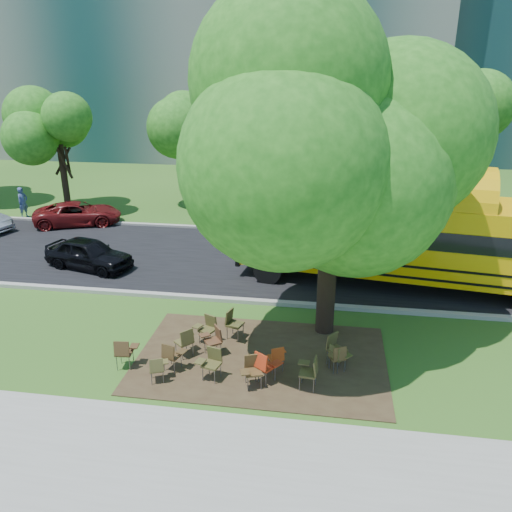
% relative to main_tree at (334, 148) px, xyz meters
% --- Properties ---
extents(ground, '(160.00, 160.00, 0.00)m').
position_rel_main_tree_xyz_m(ground, '(-2.73, -1.39, -5.69)').
color(ground, '#2E571B').
rests_on(ground, ground).
extents(sidewalk, '(60.00, 4.00, 0.04)m').
position_rel_main_tree_xyz_m(sidewalk, '(-2.73, -6.39, -5.67)').
color(sidewalk, gray).
rests_on(sidewalk, ground).
extents(dirt_patch, '(7.00, 4.50, 0.03)m').
position_rel_main_tree_xyz_m(dirt_patch, '(-1.73, -1.89, -5.68)').
color(dirt_patch, '#382819').
rests_on(dirt_patch, ground).
extents(asphalt_road, '(80.00, 8.00, 0.04)m').
position_rel_main_tree_xyz_m(asphalt_road, '(-2.73, 5.61, -5.67)').
color(asphalt_road, black).
rests_on(asphalt_road, ground).
extents(kerb_near, '(80.00, 0.25, 0.14)m').
position_rel_main_tree_xyz_m(kerb_near, '(-2.73, 1.61, -5.62)').
color(kerb_near, gray).
rests_on(kerb_near, ground).
extents(kerb_far, '(80.00, 0.25, 0.14)m').
position_rel_main_tree_xyz_m(kerb_far, '(-2.73, 9.71, -5.62)').
color(kerb_far, gray).
rests_on(kerb_far, ground).
extents(building_main, '(38.00, 16.00, 22.00)m').
position_rel_main_tree_xyz_m(building_main, '(-10.73, 34.61, 5.31)').
color(building_main, gray).
rests_on(building_main, ground).
extents(bg_tree_0, '(5.20, 5.20, 7.18)m').
position_rel_main_tree_xyz_m(bg_tree_0, '(-14.73, 11.61, -1.12)').
color(bg_tree_0, black).
rests_on(bg_tree_0, ground).
extents(bg_tree_2, '(4.80, 4.80, 6.62)m').
position_rel_main_tree_xyz_m(bg_tree_2, '(-7.73, 14.61, -1.48)').
color(bg_tree_2, black).
rests_on(bg_tree_2, ground).
extents(bg_tree_3, '(5.60, 5.60, 7.84)m').
position_rel_main_tree_xyz_m(bg_tree_3, '(5.27, 12.61, -0.66)').
color(bg_tree_3, black).
rests_on(bg_tree_3, ground).
extents(main_tree, '(7.07, 7.07, 9.24)m').
position_rel_main_tree_xyz_m(main_tree, '(0.00, 0.00, 0.00)').
color(main_tree, black).
rests_on(main_tree, ground).
extents(school_bus, '(13.77, 4.69, 3.31)m').
position_rel_main_tree_xyz_m(school_bus, '(4.05, 3.94, -3.78)').
color(school_bus, '#DA9E06').
rests_on(school_bus, ground).
extents(chair_0, '(0.60, 0.58, 0.90)m').
position_rel_main_tree_xyz_m(chair_0, '(-5.34, -2.90, -5.14)').
color(chair_0, '#462F19').
rests_on(chair_0, ground).
extents(chair_1, '(0.66, 0.52, 0.85)m').
position_rel_main_tree_xyz_m(chair_1, '(-4.04, -2.83, -5.17)').
color(chair_1, '#422F17').
rests_on(chair_1, ground).
extents(chair_2, '(0.52, 0.59, 0.77)m').
position_rel_main_tree_xyz_m(chair_2, '(-4.24, -3.40, -5.22)').
color(chair_2, '#4E4722').
rests_on(chair_2, ground).
extents(chair_3, '(0.68, 0.53, 0.90)m').
position_rel_main_tree_xyz_m(chair_3, '(-2.89, -3.02, -5.14)').
color(chair_3, '#49441F').
rests_on(chair_3, ground).
extents(chair_4, '(0.78, 0.62, 0.92)m').
position_rel_main_tree_xyz_m(chair_4, '(-1.48, -3.01, -5.12)').
color(chair_4, '#AA2C12').
rests_on(chair_4, ground).
extents(chair_5, '(0.60, 0.66, 0.88)m').
position_rel_main_tree_xyz_m(chair_5, '(-1.79, -3.19, -5.15)').
color(chair_5, '#4D371B').
rests_on(chair_5, ground).
extents(chair_6, '(0.54, 0.64, 0.92)m').
position_rel_main_tree_xyz_m(chair_6, '(-0.30, -3.07, -5.13)').
color(chair_6, '#4C4321').
rests_on(chair_6, ground).
extents(chair_7, '(0.67, 0.53, 0.78)m').
position_rel_main_tree_xyz_m(chair_7, '(0.39, -2.17, -5.21)').
color(chair_7, '#4C4821').
rests_on(chair_7, ground).
extents(chair_8, '(0.61, 0.77, 0.90)m').
position_rel_main_tree_xyz_m(chair_8, '(-3.86, -2.08, -5.14)').
color(chair_8, brown).
rests_on(chair_8, ground).
extents(chair_9, '(0.72, 0.57, 0.89)m').
position_rel_main_tree_xyz_m(chair_9, '(-3.44, -1.23, -5.15)').
color(chair_9, '#4A4420').
rests_on(chair_9, ground).
extents(chair_10, '(0.56, 0.72, 0.94)m').
position_rel_main_tree_xyz_m(chair_10, '(-2.73, -0.88, -5.11)').
color(chair_10, '#413F1C').
rests_on(chair_10, ground).
extents(chair_11, '(0.53, 0.63, 0.78)m').
position_rel_main_tree_xyz_m(chair_11, '(-1.22, -2.42, -5.21)').
color(chair_11, '#AB3E12').
rests_on(chair_11, ground).
extents(chair_12, '(0.63, 0.80, 0.93)m').
position_rel_main_tree_xyz_m(chair_12, '(0.32, -1.87, -5.12)').
color(chair_12, brown).
rests_on(chair_12, ground).
extents(chair_13, '(0.56, 0.65, 0.82)m').
position_rel_main_tree_xyz_m(chair_13, '(0.42, -2.18, -5.19)').
color(chair_13, '#4F391C').
rests_on(chair_13, ground).
extents(chair_14, '(0.75, 0.60, 0.89)m').
position_rel_main_tree_xyz_m(chair_14, '(-3.09, -1.87, -5.14)').
color(chair_14, '#4E301C').
rests_on(chair_14, ground).
extents(black_car, '(3.98, 2.39, 1.27)m').
position_rel_main_tree_xyz_m(black_car, '(-9.65, 3.82, -5.06)').
color(black_car, black).
rests_on(black_car, ground).
extents(bg_car_red, '(4.77, 3.44, 1.21)m').
position_rel_main_tree_xyz_m(bg_car_red, '(-12.98, 9.41, -5.09)').
color(bg_car_red, '#570F10').
rests_on(bg_car_red, ground).
extents(pedestrian_a, '(0.54, 0.69, 1.68)m').
position_rel_main_tree_xyz_m(pedestrian_a, '(-16.58, 10.25, -4.86)').
color(pedestrian_a, '#38497E').
rests_on(pedestrian_a, ground).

